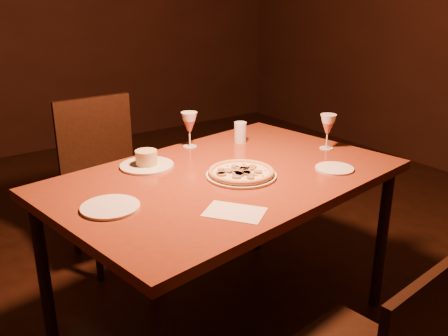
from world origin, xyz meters
TOP-DOWN VIEW (x-y plane):
  - dining_table at (0.06, 0.10)m, footprint 1.66×1.20m
  - chair_far at (-0.09, 1.12)m, footprint 0.47×0.47m
  - pizza_plate at (0.10, 0.03)m, footprint 0.31×0.31m
  - ramekin_saucer at (-0.18, 0.39)m, footprint 0.25×0.25m
  - wine_glass_far at (0.14, 0.53)m, footprint 0.08×0.08m
  - wine_glass_right at (0.70, 0.10)m, footprint 0.08×0.08m
  - water_tumbler at (0.40, 0.44)m, footprint 0.07×0.07m
  - side_plate_left at (-0.50, 0.05)m, footprint 0.22×0.22m
  - side_plate_near at (0.50, -0.14)m, footprint 0.17×0.17m
  - menu_card at (-0.14, -0.25)m, footprint 0.25×0.26m

SIDE VIEW (x-z plane):
  - chair_far at x=-0.09m, z-range 0.06..1.04m
  - dining_table at x=0.06m, z-range 0.34..1.16m
  - menu_card at x=-0.14m, z-range 0.82..0.82m
  - side_plate_near at x=0.50m, z-range 0.82..0.83m
  - side_plate_left at x=-0.50m, z-range 0.82..0.83m
  - pizza_plate at x=0.10m, z-range 0.82..0.85m
  - ramekin_saucer at x=-0.18m, z-range 0.81..0.88m
  - water_tumbler at x=0.40m, z-range 0.82..0.93m
  - wine_glass_right at x=0.70m, z-range 0.82..1.00m
  - wine_glass_far at x=0.14m, z-range 0.82..1.00m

